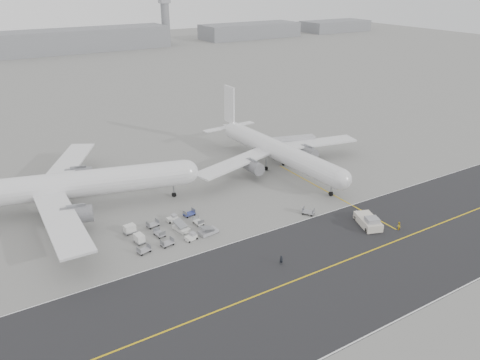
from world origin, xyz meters
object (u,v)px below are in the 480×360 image
control_tower (165,20)px  airliner_a (64,186)px  jet_bridge (291,142)px  airliner_b (276,150)px  ground_crew_b (398,226)px  pushback_tug (368,221)px  ground_crew_a (281,260)px

control_tower → airliner_a: size_ratio=0.54×
control_tower → jet_bridge: (-62.90, -235.22, -12.29)m
jet_bridge → control_tower: bearing=90.7°
airliner_b → ground_crew_b: size_ratio=29.24×
jet_bridge → pushback_tug: bearing=-89.3°
airliner_b → ground_crew_a: bearing=-127.2°
ground_crew_a → ground_crew_b: (27.34, -2.32, 0.00)m
control_tower → pushback_tug: size_ratio=3.39×
control_tower → ground_crew_b: size_ratio=17.70×
pushback_tug → ground_crew_b: 5.88m
pushback_tug → jet_bridge: 42.24m
jet_bridge → ground_crew_a: (-34.21, -42.65, -3.09)m
ground_crew_a → control_tower: bearing=93.4°
pushback_tug → ground_crew_a: bearing=-155.2°
ground_crew_b → ground_crew_a: bearing=-5.5°
pushback_tug → ground_crew_a: 23.38m
control_tower → pushback_tug: (-73.82, -275.93, -15.17)m
airliner_a → pushback_tug: bearing=-112.8°
airliner_a → jet_bridge: 61.84m
control_tower → ground_crew_a: size_ratio=17.78×
control_tower → airliner_b: (-71.93, -240.64, -11.12)m
airliner_a → jet_bridge: (61.79, 1.44, -1.88)m
jet_bridge → ground_crew_b: (-6.88, -44.98, -3.08)m
airliner_a → ground_crew_b: bearing=-113.5°
jet_bridge → ground_crew_b: bearing=-83.0°
airliner_b → ground_crew_a: (-25.19, -37.24, -4.25)m
ground_crew_a → airliner_b: bearing=78.5°
ground_crew_a → ground_crew_b: ground_crew_b is taller
airliner_b → ground_crew_b: bearing=-90.0°
control_tower → ground_crew_a: bearing=-109.3°
airliner_b → pushback_tug: bearing=-96.2°
airliner_a → airliner_b: bearing=-79.4°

